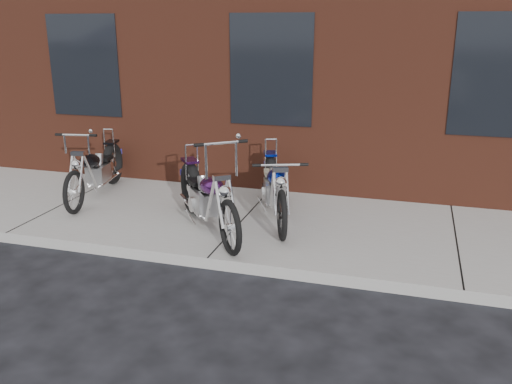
% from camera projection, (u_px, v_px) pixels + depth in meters
% --- Properties ---
extents(ground, '(120.00, 120.00, 0.00)m').
position_uv_depth(ground, '(208.00, 269.00, 6.76)').
color(ground, black).
rests_on(ground, ground).
extents(sidewalk, '(22.00, 3.00, 0.15)m').
position_uv_depth(sidewalk, '(244.00, 223.00, 8.11)').
color(sidewalk, '#A29E99').
rests_on(sidewalk, ground).
extents(chopper_purple, '(1.65, 2.01, 1.39)m').
position_uv_depth(chopper_purple, '(207.00, 199.00, 7.52)').
color(chopper_purple, black).
rests_on(chopper_purple, sidewalk).
extents(chopper_blue, '(0.98, 2.30, 1.05)m').
position_uv_depth(chopper_blue, '(275.00, 189.00, 8.02)').
color(chopper_blue, black).
rests_on(chopper_blue, sidewalk).
extents(chopper_third, '(0.66, 2.32, 1.19)m').
position_uv_depth(chopper_third, '(96.00, 172.00, 9.01)').
color(chopper_third, black).
rests_on(chopper_third, sidewalk).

